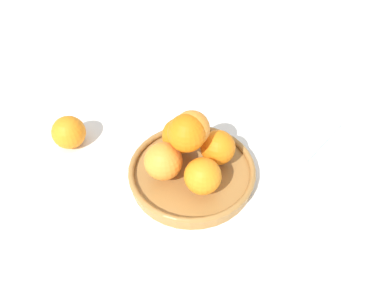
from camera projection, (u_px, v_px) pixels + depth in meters
ground_plane at (192, 177)px, 0.78m from camera, size 4.00×4.00×0.00m
fruit_bowl at (192, 172)px, 0.76m from camera, size 0.26×0.26×0.03m
orange_pile at (189, 147)px, 0.72m from camera, size 0.17×0.17×0.13m
stray_orange at (69, 132)px, 0.82m from camera, size 0.07×0.07×0.07m
napkin_folded at (296, 127)px, 0.88m from camera, size 0.17×0.17×0.01m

